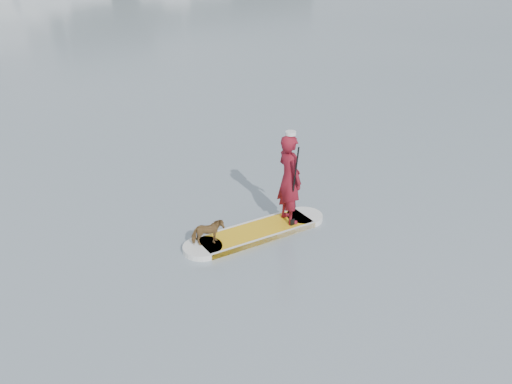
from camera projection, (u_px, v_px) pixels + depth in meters
ground at (271, 229)px, 12.20m from camera, size 140.00×140.00×0.00m
paddleboard at (256, 232)px, 11.96m from camera, size 3.29×1.00×0.12m
paddler at (289, 179)px, 11.88m from camera, size 0.56×0.77×1.95m
white_cap at (291, 133)px, 11.44m from camera, size 0.22×0.22×0.07m
dog at (208, 233)px, 11.29m from camera, size 0.69×0.45×0.54m
paddle at (293, 197)px, 11.81m from camera, size 0.10×0.30×2.00m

